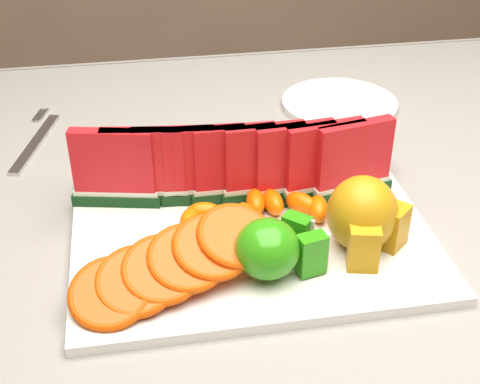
{
  "coord_description": "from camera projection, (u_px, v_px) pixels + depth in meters",
  "views": [
    {
      "loc": [
        -0.15,
        -0.64,
        1.22
      ],
      "look_at": [
        -0.04,
        -0.02,
        0.81
      ],
      "focal_mm": 50.0,
      "sensor_mm": 36.0,
      "label": 1
    }
  ],
  "objects": [
    {
      "name": "watermelon_row",
      "position": [
        235.0,
        166.0,
        0.78
      ],
      "size": [
        0.39,
        0.07,
        0.1
      ],
      "color": "#093C0A",
      "rests_on": "platter"
    },
    {
      "name": "fork",
      "position": [
        36.0,
        140.0,
        0.95
      ],
      "size": [
        0.06,
        0.19,
        0.0
      ],
      "color": "silver",
      "rests_on": "tablecloth"
    },
    {
      "name": "tangerine_segments",
      "position": [
        253.0,
        211.0,
        0.77
      ],
      "size": [
        0.18,
        0.07,
        0.03
      ],
      "color": "#D5531A",
      "rests_on": "platter"
    },
    {
      "name": "platter",
      "position": [
        251.0,
        234.0,
        0.76
      ],
      "size": [
        0.4,
        0.3,
        0.01
      ],
      "color": "silver",
      "rests_on": "tablecloth"
    },
    {
      "name": "orange_fan_front",
      "position": [
        175.0,
        263.0,
        0.66
      ],
      "size": [
        0.23,
        0.14,
        0.06
      ],
      "color": "#E0480E",
      "rests_on": "platter"
    },
    {
      "name": "tablecloth",
      "position": [
        272.0,
        241.0,
        0.83
      ],
      "size": [
        1.53,
        1.03,
        0.2
      ],
      "color": "gray",
      "rests_on": "table"
    },
    {
      "name": "apple_cluster",
      "position": [
        274.0,
        248.0,
        0.67
      ],
      "size": [
        0.1,
        0.09,
        0.06
      ],
      "color": "#328011",
      "rests_on": "platter"
    },
    {
      "name": "side_plate",
      "position": [
        339.0,
        104.0,
        1.05
      ],
      "size": [
        0.19,
        0.19,
        0.01
      ],
      "color": "silver",
      "rests_on": "tablecloth"
    },
    {
      "name": "table",
      "position": [
        271.0,
        280.0,
        0.86
      ],
      "size": [
        1.4,
        0.9,
        0.75
      ],
      "color": "#52341F",
      "rests_on": "ground"
    },
    {
      "name": "pear_cluster",
      "position": [
        364.0,
        216.0,
        0.71
      ],
      "size": [
        0.1,
        0.1,
        0.08
      ],
      "color": "#A9961F",
      "rests_on": "platter"
    },
    {
      "name": "orange_fan_back",
      "position": [
        252.0,
        158.0,
        0.85
      ],
      "size": [
        0.37,
        0.1,
        0.05
      ],
      "color": "#E0480E",
      "rests_on": "platter"
    }
  ]
}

